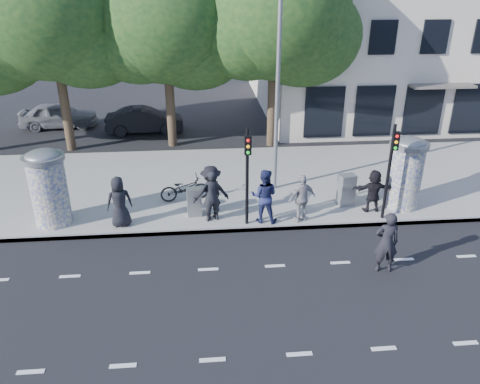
{
  "coord_description": "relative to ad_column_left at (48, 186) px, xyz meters",
  "views": [
    {
      "loc": [
        -2.09,
        -10.21,
        7.93
      ],
      "look_at": [
        -0.87,
        3.5,
        1.51
      ],
      "focal_mm": 35.0,
      "sensor_mm": 36.0,
      "label": 1
    }
  ],
  "objects": [
    {
      "name": "ground",
      "position": [
        7.2,
        -4.5,
        -1.54
      ],
      "size": [
        120.0,
        120.0,
        0.0
      ],
      "primitive_type": "plane",
      "color": "black",
      "rests_on": "ground"
    },
    {
      "name": "ped_c",
      "position": [
        7.2,
        -0.53,
        -0.43
      ],
      "size": [
        1.08,
        0.93,
        1.91
      ],
      "primitive_type": "imported",
      "rotation": [
        0.0,
        0.0,
        2.89
      ],
      "color": "#1F244F",
      "rests_on": "sidewalk"
    },
    {
      "name": "curb",
      "position": [
        7.2,
        -0.95,
        -1.46
      ],
      "size": [
        40.0,
        0.1,
        0.16
      ],
      "primitive_type": "cube",
      "color": "slate",
      "rests_on": "ground"
    },
    {
      "name": "lane_dash_near",
      "position": [
        7.2,
        -6.7,
        -1.53
      ],
      "size": [
        32.0,
        0.12,
        0.01
      ],
      "primitive_type": "cube",
      "color": "silver",
      "rests_on": "ground"
    },
    {
      "name": "traffic_pole_near",
      "position": [
        6.6,
        -0.71,
        0.69
      ],
      "size": [
        0.22,
        0.31,
        3.4
      ],
      "color": "black",
      "rests_on": "sidewalk"
    },
    {
      "name": "sidewalk",
      "position": [
        7.2,
        3.0,
        -1.46
      ],
      "size": [
        40.0,
        8.0,
        0.15
      ],
      "primitive_type": "cube",
      "color": "gray",
      "rests_on": "ground"
    },
    {
      "name": "ped_e",
      "position": [
        8.49,
        -0.62,
        -0.52
      ],
      "size": [
        1.14,
        0.87,
        1.73
      ],
      "primitive_type": "imported",
      "rotation": [
        0.0,
        0.0,
        3.47
      ],
      "color": "#969598",
      "rests_on": "sidewalk"
    },
    {
      "name": "ped_f",
      "position": [
        11.19,
        -0.1,
        -0.6
      ],
      "size": [
        1.46,
        0.53,
        1.58
      ],
      "primitive_type": "imported",
      "rotation": [
        0.0,
        0.0,
        3.14
      ],
      "color": "black",
      "rests_on": "sidewalk"
    },
    {
      "name": "traffic_pole_far",
      "position": [
        11.4,
        -0.71,
        0.69
      ],
      "size": [
        0.22,
        0.31,
        3.4
      ],
      "color": "black",
      "rests_on": "sidewalk"
    },
    {
      "name": "cabinet_left",
      "position": [
        4.81,
        0.12,
        -0.87
      ],
      "size": [
        0.53,
        0.41,
        1.04
      ],
      "primitive_type": "cube",
      "rotation": [
        0.0,
        0.0,
        0.09
      ],
      "color": "slate",
      "rests_on": "sidewalk"
    },
    {
      "name": "lane_dash_far",
      "position": [
        7.2,
        -3.1,
        -1.53
      ],
      "size": [
        32.0,
        0.12,
        0.01
      ],
      "primitive_type": "cube",
      "color": "silver",
      "rests_on": "ground"
    },
    {
      "name": "building",
      "position": [
        19.2,
        15.49,
        4.46
      ],
      "size": [
        20.3,
        15.85,
        12.0
      ],
      "color": "beige",
      "rests_on": "ground"
    },
    {
      "name": "ped_d",
      "position": [
        5.41,
        -0.11,
        -0.42
      ],
      "size": [
        1.36,
        0.93,
        1.94
      ],
      "primitive_type": "imported",
      "rotation": [
        0.0,
        0.0,
        3.32
      ],
      "color": "black",
      "rests_on": "sidewalk"
    },
    {
      "name": "tree_near_left",
      "position": [
        3.7,
        8.2,
        4.53
      ],
      "size": [
        6.8,
        6.8,
        8.97
      ],
      "color": "#38281C",
      "rests_on": "ground"
    },
    {
      "name": "street_lamp",
      "position": [
        8.0,
        2.13,
        3.26
      ],
      "size": [
        0.25,
        0.93,
        8.0
      ],
      "color": "slate",
      "rests_on": "sidewalk"
    },
    {
      "name": "ad_column_left",
      "position": [
        0.0,
        0.0,
        0.0
      ],
      "size": [
        1.36,
        1.36,
        2.65
      ],
      "color": "beige",
      "rests_on": "sidewalk"
    },
    {
      "name": "tree_center",
      "position": [
        8.7,
        7.8,
        4.77
      ],
      "size": [
        7.0,
        7.0,
        9.3
      ],
      "color": "#38281C",
      "rests_on": "ground"
    },
    {
      "name": "ad_column_right",
      "position": [
        12.4,
        0.2,
        0.0
      ],
      "size": [
        1.36,
        1.36,
        2.65
      ],
      "color": "beige",
      "rests_on": "sidewalk"
    },
    {
      "name": "bicycle",
      "position": [
        4.45,
        1.39,
        -0.91
      ],
      "size": [
        0.96,
        1.92,
        0.96
      ],
      "primitive_type": "imported",
      "rotation": [
        0.0,
        0.0,
        1.75
      ],
      "color": "black",
      "rests_on": "sidewalk"
    },
    {
      "name": "tree_mid_left",
      "position": [
        -1.3,
        8.0,
        4.96
      ],
      "size": [
        7.2,
        7.2,
        9.57
      ],
      "color": "#38281C",
      "rests_on": "ground"
    },
    {
      "name": "ped_a",
      "position": [
        2.33,
        -0.39,
        -0.5
      ],
      "size": [
        0.99,
        0.79,
        1.77
      ],
      "primitive_type": "imported",
      "rotation": [
        0.0,
        0.0,
        3.44
      ],
      "color": "black",
      "rests_on": "sidewalk"
    },
    {
      "name": "cabinet_right",
      "position": [
        10.39,
        0.48,
        -0.79
      ],
      "size": [
        0.64,
        0.52,
        1.19
      ],
      "primitive_type": "cube",
      "rotation": [
        0.0,
        0.0,
        0.21
      ],
      "color": "gray",
      "rests_on": "sidewalk"
    },
    {
      "name": "man_road",
      "position": [
        10.33,
        -3.59,
        -0.59
      ],
      "size": [
        0.73,
        0.52,
        1.9
      ],
      "primitive_type": "imported",
      "rotation": [
        0.0,
        0.0,
        3.05
      ],
      "color": "black",
      "rests_on": "ground"
    },
    {
      "name": "car_mid",
      "position": [
        2.11,
        10.51,
        -0.85
      ],
      "size": [
        1.66,
        4.23,
        1.37
      ],
      "primitive_type": "imported",
      "rotation": [
        0.0,
        0.0,
        1.62
      ],
      "color": "black",
      "rests_on": "ground"
    },
    {
      "name": "ped_b",
      "position": [
        5.41,
        -0.29,
        -0.47
      ],
      "size": [
        0.77,
        0.62,
        1.84
      ],
      "primitive_type": "imported",
      "rotation": [
        0.0,
        0.0,
        3.45
      ],
      "color": "black",
      "rests_on": "sidewalk"
    },
    {
      "name": "car_left",
      "position": [
        -2.82,
        11.85,
        -0.83
      ],
      "size": [
        1.89,
        4.26,
        1.42
      ],
      "primitive_type": "imported",
      "rotation": [
        0.0,
        0.0,
        1.62
      ],
      "color": "slate",
      "rests_on": "ground"
    }
  ]
}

